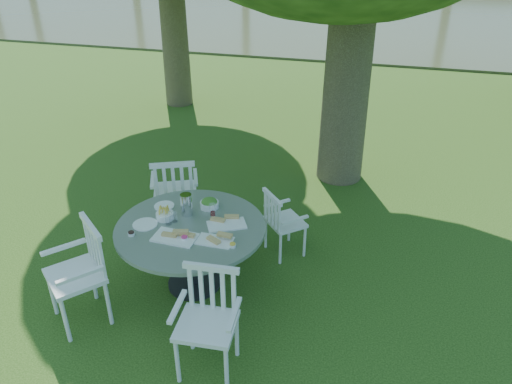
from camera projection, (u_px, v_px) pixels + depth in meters
The scene contains 7 objects.
ground at pixel (251, 266), 5.62m from camera, with size 140.00×140.00×0.00m, color #18360B.
table at pixel (191, 237), 5.05m from camera, with size 1.51×1.51×0.74m.
chair_ne at pixel (279, 219), 5.60m from camera, with size 0.55×0.55×0.80m.
chair_nw at pixel (175, 190), 5.94m from camera, with size 0.65×0.64×1.01m.
chair_sw at pixel (84, 266), 4.66m from camera, with size 0.70×0.70×1.01m.
chair_se at pixel (209, 312), 4.18m from camera, with size 0.51×0.48×0.95m.
tableware at pixel (189, 216), 5.06m from camera, with size 1.14×0.87×0.24m.
Camera 1 is at (1.19, -4.34, 3.47)m, focal length 35.00 mm.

